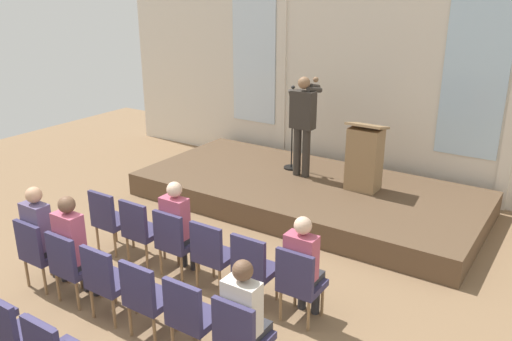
{
  "coord_description": "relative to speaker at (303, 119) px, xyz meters",
  "views": [
    {
      "loc": [
        3.98,
        -3.03,
        3.7
      ],
      "look_at": [
        -0.08,
        3.14,
        1.06
      ],
      "focal_mm": 37.34,
      "sensor_mm": 36.0,
      "label": 1
    }
  ],
  "objects": [
    {
      "name": "chair_r0_c4",
      "position": [
        1.19,
        -3.35,
        -0.9
      ],
      "size": [
        0.46,
        0.44,
        0.94
      ],
      "color": "olive",
      "rests_on": "ground"
    },
    {
      "name": "chair_r1_c0",
      "position": [
        -1.27,
        -4.5,
        -0.9
      ],
      "size": [
        0.46,
        0.44,
        0.94
      ],
      "color": "olive",
      "rests_on": "ground"
    },
    {
      "name": "speaker",
      "position": [
        0.0,
        0.0,
        0.0
      ],
      "size": [
        0.5,
        0.69,
        1.77
      ],
      "color": "#332D28",
      "rests_on": "stage_platform"
    },
    {
      "name": "audience_r1_c1",
      "position": [
        -0.65,
        -4.42,
        -0.67
      ],
      "size": [
        0.36,
        0.39,
        1.38
      ],
      "color": "#2D2D33",
      "rests_on": "ground"
    },
    {
      "name": "stage_platform",
      "position": [
        0.27,
        -0.27,
        -1.23
      ],
      "size": [
        5.85,
        2.78,
        0.4
      ],
      "primitive_type": "cube",
      "color": "brown",
      "rests_on": "ground"
    },
    {
      "name": "chair_r0_c1",
      "position": [
        -0.65,
        -3.35,
        -0.9
      ],
      "size": [
        0.46,
        0.44,
        0.94
      ],
      "color": "olive",
      "rests_on": "ground"
    },
    {
      "name": "chair_r0_c5",
      "position": [
        1.8,
        -3.35,
        -0.9
      ],
      "size": [
        0.46,
        0.44,
        0.94
      ],
      "color": "olive",
      "rests_on": "ground"
    },
    {
      "name": "chair_r1_c1",
      "position": [
        -0.65,
        -4.5,
        -0.9
      ],
      "size": [
        0.46,
        0.44,
        0.94
      ],
      "color": "olive",
      "rests_on": "ground"
    },
    {
      "name": "chair_r0_c0",
      "position": [
        -1.27,
        -3.35,
        -0.9
      ],
      "size": [
        0.46,
        0.44,
        0.94
      ],
      "color": "olive",
      "rests_on": "ground"
    },
    {
      "name": "audience_r1_c0",
      "position": [
        -1.27,
        -4.42,
        -0.68
      ],
      "size": [
        0.36,
        0.39,
        1.36
      ],
      "color": "#2D2D33",
      "rests_on": "ground"
    },
    {
      "name": "chair_r1_c2",
      "position": [
        -0.04,
        -4.5,
        -0.9
      ],
      "size": [
        0.46,
        0.44,
        0.94
      ],
      "color": "olive",
      "rests_on": "ground"
    },
    {
      "name": "rear_partition",
      "position": [
        0.29,
        1.42,
        0.6
      ],
      "size": [
        10.92,
        0.14,
        4.05
      ],
      "color": "silver",
      "rests_on": "ground"
    },
    {
      "name": "chair_r0_c3",
      "position": [
        0.58,
        -3.35,
        -0.9
      ],
      "size": [
        0.46,
        0.44,
        0.94
      ],
      "color": "olive",
      "rests_on": "ground"
    },
    {
      "name": "audience_r0_c5",
      "position": [
        1.8,
        -3.27,
        -0.71
      ],
      "size": [
        0.36,
        0.39,
        1.3
      ],
      "color": "#2D2D33",
      "rests_on": "ground"
    },
    {
      "name": "lectern",
      "position": [
        1.18,
        -0.02,
        -0.48
      ],
      "size": [
        0.6,
        0.48,
        1.16
      ],
      "color": "#93724C",
      "rests_on": "stage_platform"
    },
    {
      "name": "audience_r1_c5",
      "position": [
        1.8,
        -4.42,
        -0.71
      ],
      "size": [
        0.36,
        0.39,
        1.31
      ],
      "color": "#2D2D33",
      "rests_on": "ground"
    },
    {
      "name": "chair_r1_c4",
      "position": [
        1.19,
        -4.5,
        -0.9
      ],
      "size": [
        0.46,
        0.44,
        0.94
      ],
      "color": "olive",
      "rests_on": "ground"
    },
    {
      "name": "audience_r0_c2",
      "position": [
        -0.04,
        -3.27,
        -0.7
      ],
      "size": [
        0.36,
        0.39,
        1.31
      ],
      "color": "#2D2D33",
      "rests_on": "ground"
    },
    {
      "name": "chair_r2_c2",
      "position": [
        -0.04,
        -5.65,
        -0.9
      ],
      "size": [
        0.46,
        0.44,
        0.94
      ],
      "color": "olive",
      "rests_on": "ground"
    },
    {
      "name": "chair_r0_c2",
      "position": [
        -0.04,
        -3.35,
        -0.9
      ],
      "size": [
        0.46,
        0.44,
        0.94
      ],
      "color": "olive",
      "rests_on": "ground"
    },
    {
      "name": "chair_r1_c3",
      "position": [
        0.58,
        -4.5,
        -0.9
      ],
      "size": [
        0.46,
        0.44,
        0.94
      ],
      "color": "olive",
      "rests_on": "ground"
    },
    {
      "name": "chair_r1_c5",
      "position": [
        1.8,
        -4.5,
        -0.9
      ],
      "size": [
        0.46,
        0.44,
        0.94
      ],
      "color": "olive",
      "rests_on": "ground"
    },
    {
      "name": "mic_stand",
      "position": [
        -0.33,
        0.22,
        -0.7
      ],
      "size": [
        0.28,
        0.28,
        1.55
      ],
      "color": "black",
      "rests_on": "stage_platform"
    }
  ]
}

